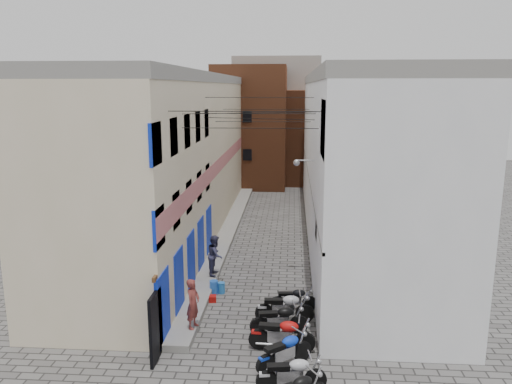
% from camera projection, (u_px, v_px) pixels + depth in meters
% --- Properties ---
extents(ground, '(90.00, 90.00, 0.00)m').
position_uv_depth(ground, '(239.00, 356.00, 15.67)').
color(ground, '#54514F').
rests_on(ground, ground).
extents(plinth, '(0.90, 26.00, 0.25)m').
position_uv_depth(plinth, '(228.00, 233.00, 28.47)').
color(plinth, gray).
rests_on(plinth, ground).
extents(building_left, '(5.10, 27.00, 9.00)m').
position_uv_depth(building_left, '(174.00, 156.00, 27.73)').
color(building_left, beige).
rests_on(building_left, ground).
extents(building_right, '(5.94, 26.00, 9.00)m').
position_uv_depth(building_right, '(356.00, 158.00, 27.06)').
color(building_right, silver).
rests_on(building_right, ground).
extents(building_far_brick_left, '(6.00, 6.00, 10.00)m').
position_uv_depth(building_far_brick_left, '(251.00, 127.00, 42.10)').
color(building_far_brick_left, brown).
rests_on(building_far_brick_left, ground).
extents(building_far_brick_right, '(5.00, 6.00, 8.00)m').
position_uv_depth(building_far_brick_right, '(309.00, 136.00, 43.90)').
color(building_far_brick_right, brown).
rests_on(building_far_brick_right, ground).
extents(building_far_concrete, '(8.00, 5.00, 11.00)m').
position_uv_depth(building_far_concrete, '(277.00, 117.00, 47.71)').
color(building_far_concrete, gray).
rests_on(building_far_concrete, ground).
extents(far_shopfront, '(2.00, 0.30, 2.40)m').
position_uv_depth(far_shopfront, '(272.00, 177.00, 40.01)').
color(far_shopfront, black).
rests_on(far_shopfront, ground).
extents(overhead_wires, '(5.80, 13.02, 1.32)m').
position_uv_depth(overhead_wires, '(257.00, 114.00, 21.65)').
color(overhead_wires, black).
rests_on(overhead_wires, ground).
extents(motorcycle_b, '(2.05, 0.91, 1.15)m').
position_uv_depth(motorcycle_b, '(292.00, 372.00, 13.74)').
color(motorcycle_b, '#B5B4B9').
rests_on(motorcycle_b, ground).
extents(motorcycle_c, '(1.97, 1.74, 1.16)m').
position_uv_depth(motorcycle_c, '(285.00, 350.00, 14.89)').
color(motorcycle_c, '#0D35C8').
rests_on(motorcycle_c, ground).
extents(motorcycle_d, '(2.18, 0.81, 1.24)m').
position_uv_depth(motorcycle_d, '(282.00, 332.00, 15.85)').
color(motorcycle_d, '#B50E0C').
rests_on(motorcycle_d, ground).
extents(motorcycle_e, '(2.10, 1.00, 1.17)m').
position_uv_depth(motorcycle_e, '(279.00, 318.00, 16.92)').
color(motorcycle_e, black).
rests_on(motorcycle_e, ground).
extents(motorcycle_f, '(2.15, 0.77, 1.23)m').
position_uv_depth(motorcycle_f, '(285.00, 306.00, 17.79)').
color(motorcycle_f, '#AFAFB4').
rests_on(motorcycle_f, ground).
extents(motorcycle_g, '(1.79, 0.71, 1.01)m').
position_uv_depth(motorcycle_g, '(294.00, 298.00, 18.76)').
color(motorcycle_g, black).
rests_on(motorcycle_g, ground).
extents(person_a, '(0.56, 0.72, 1.73)m').
position_uv_depth(person_a, '(193.00, 304.00, 16.81)').
color(person_a, brown).
rests_on(person_a, plinth).
extents(person_b, '(0.70, 0.88, 1.76)m').
position_uv_depth(person_b, '(215.00, 255.00, 21.62)').
color(person_b, '#363651').
rests_on(person_b, plinth).
extents(water_jug_near, '(0.35, 0.35, 0.55)m').
position_uv_depth(water_jug_near, '(214.00, 287.00, 20.33)').
color(water_jug_near, blue).
rests_on(water_jug_near, ground).
extents(water_jug_far, '(0.33, 0.33, 0.46)m').
position_uv_depth(water_jug_far, '(221.00, 288.00, 20.37)').
color(water_jug_far, blue).
rests_on(water_jug_far, ground).
extents(red_crate, '(0.43, 0.35, 0.25)m').
position_uv_depth(red_crate, '(211.00, 299.00, 19.58)').
color(red_crate, '#9F0F0B').
rests_on(red_crate, ground).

